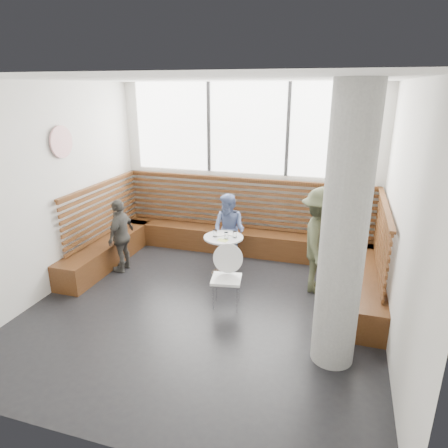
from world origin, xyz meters
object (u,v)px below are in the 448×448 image
(concrete_column, at_px, (344,234))
(adult_man, at_px, (320,241))
(child_back, at_px, (229,230))
(child_left, at_px, (121,236))
(cafe_chair, at_px, (228,272))
(cafe_table, at_px, (223,247))

(concrete_column, xyz_separation_m, adult_man, (-0.32, 1.70, -0.76))
(concrete_column, height_order, child_back, concrete_column)
(child_left, bearing_deg, child_back, 113.58)
(concrete_column, bearing_deg, child_left, 158.45)
(cafe_chair, bearing_deg, concrete_column, -37.55)
(cafe_table, distance_m, child_left, 1.80)
(cafe_chair, distance_m, adult_man, 1.54)
(cafe_chair, relative_size, child_left, 0.72)
(cafe_table, xyz_separation_m, child_left, (-1.76, -0.36, 0.15))
(cafe_chair, bearing_deg, adult_man, 25.77)
(cafe_table, relative_size, child_left, 0.53)
(concrete_column, height_order, cafe_chair, concrete_column)
(adult_man, bearing_deg, concrete_column, -172.24)
(concrete_column, relative_size, child_back, 2.43)
(cafe_chair, height_order, adult_man, adult_man)
(concrete_column, xyz_separation_m, child_left, (-3.69, 1.46, -0.95))
(concrete_column, relative_size, adult_man, 1.90)
(child_back, relative_size, child_left, 1.01)
(cafe_table, bearing_deg, child_back, 93.98)
(concrete_column, bearing_deg, child_back, 130.95)
(adult_man, height_order, child_left, adult_man)
(concrete_column, distance_m, cafe_table, 2.86)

